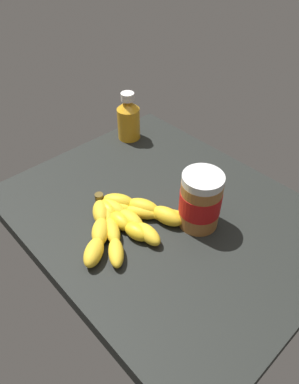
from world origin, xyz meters
TOP-DOWN VIEW (x-y plane):
  - ground_plane at (0.00, 0.00)cm, footprint 71.21×56.81cm
  - banana_bunch at (2.82, 9.52)cm, footprint 20.09×25.93cm
  - peanut_butter_jar at (-7.50, -2.95)cm, footprint 8.92×8.92cm
  - honey_bottle at (29.28, -14.25)cm, footprint 6.47×6.47cm

SIDE VIEW (x-z plane):
  - ground_plane at x=0.00cm, z-range -4.26..0.00cm
  - banana_bunch at x=2.82cm, z-range -0.18..3.57cm
  - honey_bottle at x=29.28cm, z-range -0.67..13.35cm
  - peanut_butter_jar at x=-7.50cm, z-range -0.10..13.18cm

